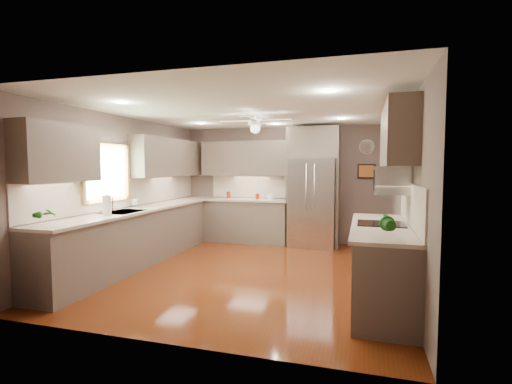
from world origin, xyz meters
The scene contains 26 objects.
floor centered at (0.00, 0.00, 0.00)m, with size 5.00×5.00×0.00m, color #4F250A.
ceiling centered at (0.00, 0.00, 2.50)m, with size 5.00×5.00×0.00m, color white.
wall_back centered at (0.00, 2.50, 1.25)m, with size 4.50×4.50×0.00m, color brown.
wall_front centered at (0.00, -2.50, 1.25)m, with size 4.50×4.50×0.00m, color brown.
wall_left centered at (-2.25, 0.00, 1.25)m, with size 5.00×5.00×0.00m, color brown.
wall_right centered at (2.25, 0.00, 1.25)m, with size 5.00×5.00×0.00m, color brown.
canister_a centered at (-1.17, 2.20, 1.02)m, with size 0.09×0.09×0.14m, color maroon.
canister_d centered at (-0.51, 2.20, 1.00)m, with size 0.08×0.08×0.12m, color maroon.
soap_bottle centered at (-2.09, 0.08, 1.04)m, with size 0.09×0.09×0.20m, color white.
potted_plant_left centered at (-1.96, -1.96, 1.08)m, with size 0.15×0.10×0.28m, color #1D5F1B.
potted_plant_right centered at (1.92, -1.74, 1.11)m, with size 0.19×0.15×0.34m, color #1D5F1B.
bowl centered at (-0.22, 2.22, 0.96)m, with size 0.20×0.20×0.05m, color beige.
left_run centered at (-1.95, 0.15, 0.48)m, with size 0.65×4.70×1.45m.
back_run centered at (-0.72, 2.20, 0.48)m, with size 1.85×0.65×1.45m.
uppers centered at (-0.74, 0.71, 1.87)m, with size 4.50×4.70×0.95m.
window centered at (-2.22, -0.50, 1.55)m, with size 0.05×1.12×0.92m.
sink centered at (-1.93, -0.50, 0.91)m, with size 0.50×0.70×0.32m.
refrigerator centered at (0.70, 2.16, 1.19)m, with size 1.06×0.75×2.45m.
right_run centered at (1.93, -0.80, 0.48)m, with size 0.70×2.20×1.45m.
microwave centered at (2.03, -0.55, 1.48)m, with size 0.43×0.55×0.34m.
ceiling_fan centered at (0.00, 0.30, 2.33)m, with size 1.18×1.18×0.32m.
recessed_lights centered at (-0.04, 0.40, 2.49)m, with size 2.84×3.14×0.01m.
wall_clock centered at (1.75, 2.48, 2.05)m, with size 0.30×0.03×0.30m.
framed_print centered at (1.75, 2.48, 1.55)m, with size 0.36×0.03×0.30m.
stool centered at (1.86, 0.96, 0.24)m, with size 0.47×0.47×0.48m.
paper_towel centered at (-1.92, -0.89, 1.08)m, with size 0.12×0.12×0.31m.
Camera 1 is at (1.69, -5.48, 1.65)m, focal length 26.00 mm.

